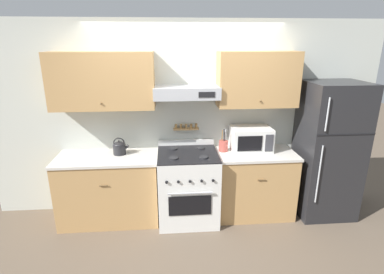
{
  "coord_description": "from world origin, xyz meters",
  "views": [
    {
      "loc": [
        -0.24,
        -3.27,
        2.28
      ],
      "look_at": [
        0.05,
        0.26,
        1.14
      ],
      "focal_mm": 28.0,
      "sensor_mm": 36.0,
      "label": 1
    }
  ],
  "objects_px": {
    "stove_range": "(188,186)",
    "tea_kettle": "(119,148)",
    "microwave": "(251,139)",
    "utensil_crock": "(223,145)",
    "refrigerator": "(328,150)"
  },
  "relations": [
    {
      "from": "refrigerator",
      "to": "tea_kettle",
      "type": "relative_size",
      "value": 8.13
    },
    {
      "from": "stove_range",
      "to": "utensil_crock",
      "type": "xyz_separation_m",
      "value": [
        0.48,
        0.13,
        0.5
      ]
    },
    {
      "from": "stove_range",
      "to": "tea_kettle",
      "type": "height_order",
      "value": "tea_kettle"
    },
    {
      "from": "stove_range",
      "to": "microwave",
      "type": "distance_m",
      "value": 1.04
    },
    {
      "from": "refrigerator",
      "to": "tea_kettle",
      "type": "distance_m",
      "value": 2.73
    },
    {
      "from": "stove_range",
      "to": "refrigerator",
      "type": "bearing_deg",
      "value": 0.57
    },
    {
      "from": "utensil_crock",
      "to": "microwave",
      "type": "bearing_deg",
      "value": 2.77
    },
    {
      "from": "tea_kettle",
      "to": "utensil_crock",
      "type": "height_order",
      "value": "utensil_crock"
    },
    {
      "from": "tea_kettle",
      "to": "microwave",
      "type": "distance_m",
      "value": 1.72
    },
    {
      "from": "tea_kettle",
      "to": "stove_range",
      "type": "bearing_deg",
      "value": -8.84
    },
    {
      "from": "stove_range",
      "to": "utensil_crock",
      "type": "bearing_deg",
      "value": 15.73
    },
    {
      "from": "refrigerator",
      "to": "microwave",
      "type": "bearing_deg",
      "value": 172.45
    },
    {
      "from": "stove_range",
      "to": "microwave",
      "type": "relative_size",
      "value": 1.92
    },
    {
      "from": "microwave",
      "to": "utensil_crock",
      "type": "bearing_deg",
      "value": -177.23
    },
    {
      "from": "stove_range",
      "to": "microwave",
      "type": "height_order",
      "value": "microwave"
    }
  ]
}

